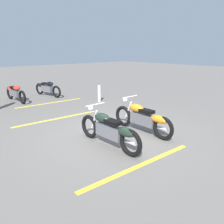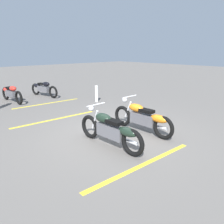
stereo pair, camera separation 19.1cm
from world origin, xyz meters
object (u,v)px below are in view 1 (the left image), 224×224
object	(u,v)px
motorcycle_row_far_left	(47,88)
motorcycle_row_left	(15,92)
bollard_post	(99,94)
motorcycle_bright_foreground	(143,118)
motorcycle_dark_foreground	(110,130)

from	to	relation	value
motorcycle_row_far_left	motorcycle_row_left	size ratio (longest dim) A/B	0.99
motorcycle_row_left	bollard_post	bearing A→B (deg)	44.00
motorcycle_bright_foreground	motorcycle_row_left	distance (m)	7.03
motorcycle_dark_foreground	bollard_post	distance (m)	5.16
motorcycle_bright_foreground	motorcycle_row_far_left	world-z (taller)	motorcycle_bright_foreground
motorcycle_row_far_left	motorcycle_bright_foreground	bearing A→B (deg)	-13.20
motorcycle_bright_foreground	motorcycle_dark_foreground	distance (m)	1.40
motorcycle_bright_foreground	motorcycle_row_left	size ratio (longest dim) A/B	1.05
motorcycle_row_far_left	bollard_post	xyz separation A→B (m)	(-2.94, -1.28, -0.04)
bollard_post	motorcycle_row_left	bearing A→B (deg)	47.72
motorcycle_dark_foreground	motorcycle_row_far_left	bearing A→B (deg)	-15.27
motorcycle_row_left	motorcycle_bright_foreground	bearing A→B (deg)	8.29
motorcycle_row_left	motorcycle_dark_foreground	bearing A→B (deg)	-3.22
motorcycle_bright_foreground	bollard_post	bearing A→B (deg)	-21.40
motorcycle_dark_foreground	motorcycle_row_left	xyz separation A→B (m)	(6.98, 0.06, -0.03)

